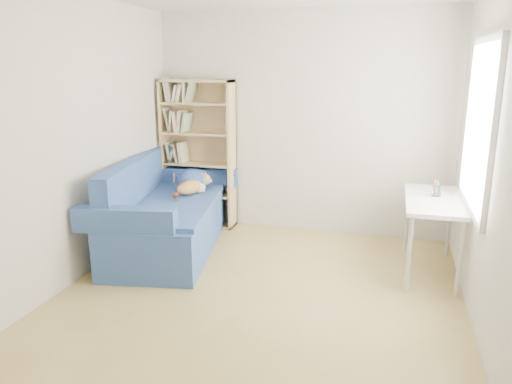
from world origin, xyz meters
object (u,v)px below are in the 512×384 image
at_px(bookshelf, 199,160).
at_px(pen_cup, 437,190).
at_px(desk, 434,206).
at_px(sofa, 166,215).

distance_m(bookshelf, pen_cup, 2.84).
height_order(bookshelf, desk, bookshelf).
distance_m(sofa, bookshelf, 0.99).
height_order(bookshelf, pen_cup, bookshelf).
xyz_separation_m(bookshelf, pen_cup, (2.75, -0.71, -0.02)).
relative_size(sofa, desk, 1.91).
bearing_deg(desk, pen_cup, 77.49).
xyz_separation_m(desk, pen_cup, (0.02, 0.10, 0.14)).
bearing_deg(pen_cup, bookshelf, 165.54).
distance_m(sofa, pen_cup, 2.83).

